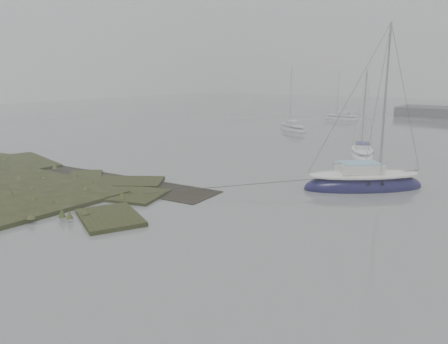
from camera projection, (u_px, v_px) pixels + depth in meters
ground at (350, 140)px, 44.05m from camera, size 160.00×160.00×0.00m
sailboat_main at (363, 183)px, 25.40m from camera, size 6.77×6.54×10.00m
sailboat_white at (362, 154)px, 34.96m from camera, size 3.75×5.49×7.41m
sailboat_far_a at (293, 129)px, 50.85m from camera, size 5.55×4.64×7.77m
sailboat_far_c at (341, 118)px, 62.56m from camera, size 5.34×2.03×7.40m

